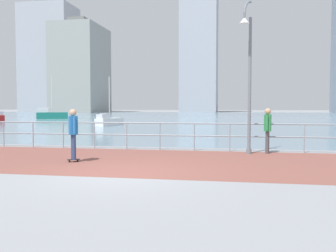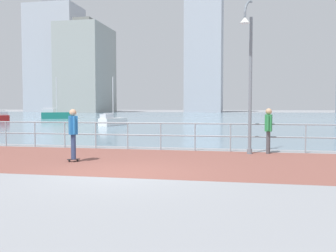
{
  "view_description": "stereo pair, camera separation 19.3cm",
  "coord_description": "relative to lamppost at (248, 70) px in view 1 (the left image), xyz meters",
  "views": [
    {
      "loc": [
        2.94,
        -9.33,
        1.8
      ],
      "look_at": [
        0.72,
        3.23,
        1.1
      ],
      "focal_mm": 39.65,
      "sensor_mm": 36.0,
      "label": 1
    },
    {
      "loc": [
        3.13,
        -9.3,
        1.8
      ],
      "look_at": [
        0.72,
        3.23,
        1.1
      ],
      "focal_mm": 39.65,
      "sensor_mm": 36.0,
      "label": 2
    }
  ],
  "objects": [
    {
      "name": "ground",
      "position": [
        -3.45,
        35.36,
        -3.12
      ],
      "size": [
        220.0,
        220.0,
        0.0
      ],
      "primitive_type": "plane",
      "color": "gray"
    },
    {
      "name": "brick_paving",
      "position": [
        -3.45,
        -2.22,
        -3.11
      ],
      "size": [
        28.0,
        5.92,
        0.01
      ],
      "primitive_type": "cube",
      "color": "brown",
      "rests_on": "ground"
    },
    {
      "name": "harbor_water",
      "position": [
        -3.45,
        45.74,
        -3.11
      ],
      "size": [
        180.0,
        88.0,
        0.0
      ],
      "primitive_type": "cube",
      "color": "#6B899E",
      "rests_on": "ground"
    },
    {
      "name": "waterfront_railing",
      "position": [
        -3.45,
        0.74,
        -2.34
      ],
      "size": [
        25.25,
        0.06,
        1.12
      ],
      "color": "#8C99A3",
      "rests_on": "ground"
    },
    {
      "name": "lamppost",
      "position": [
        0.0,
        0.0,
        0.0
      ],
      "size": [
        0.5,
        0.77,
        5.63
      ],
      "color": "slate",
      "rests_on": "ground"
    },
    {
      "name": "skateboarder",
      "position": [
        -5.54,
        -2.91,
        -2.1
      ],
      "size": [
        0.39,
        0.51,
        1.69
      ],
      "color": "black",
      "rests_on": "ground"
    },
    {
      "name": "bystander",
      "position": [
        0.76,
        0.39,
        -2.11
      ],
      "size": [
        0.3,
        0.56,
        1.7
      ],
      "color": "#4C4C51",
      "rests_on": "ground"
    },
    {
      "name": "sailboat_yellow",
      "position": [
        -11.68,
        18.2,
        -2.69
      ],
      "size": [
        1.87,
        3.3,
        4.43
      ],
      "color": "white",
      "rests_on": "ground"
    },
    {
      "name": "sailboat_red",
      "position": [
        -25.54,
        33.9,
        -2.56
      ],
      "size": [
        4.25,
        3.15,
        5.83
      ],
      "color": "#197266",
      "rests_on": "ground"
    },
    {
      "name": "tower_glass",
      "position": [
        -58.04,
        95.91,
        13.62
      ],
      "size": [
        15.76,
        12.08,
        35.14
      ],
      "color": "#A3A8B2",
      "rests_on": "ground"
    },
    {
      "name": "tower_concrete",
      "position": [
        -42.65,
        84.38,
        8.97
      ],
      "size": [
        12.05,
        16.55,
        25.82
      ],
      "color": "#939993",
      "rests_on": "ground"
    },
    {
      "name": "tower_beige",
      "position": [
        -10.32,
        93.08,
        17.08
      ],
      "size": [
        10.11,
        13.12,
        42.07
      ],
      "color": "#A3A8B2",
      "rests_on": "ground"
    }
  ]
}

